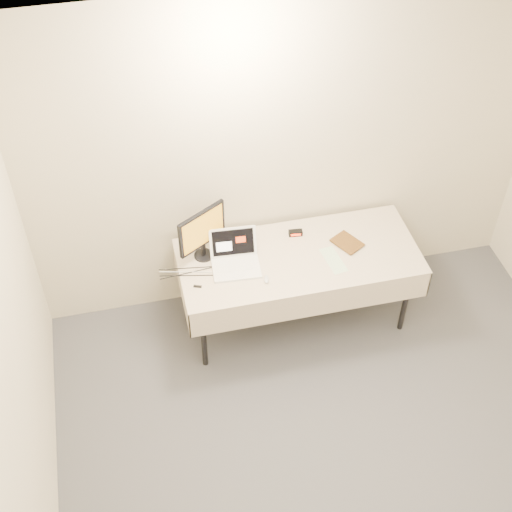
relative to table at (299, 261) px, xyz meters
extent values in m
cube|color=beige|center=(0.00, 0.45, 0.67)|extent=(4.00, 0.10, 2.70)
cylinder|color=black|center=(-0.82, -0.30, -0.33)|extent=(0.04, 0.04, 0.69)
cylinder|color=black|center=(0.82, -0.30, -0.33)|extent=(0.04, 0.04, 0.69)
cylinder|color=black|center=(-0.82, 0.29, -0.33)|extent=(0.04, 0.04, 0.69)
cylinder|color=black|center=(0.82, 0.29, -0.33)|extent=(0.04, 0.04, 0.69)
cube|color=gray|center=(0.00, 0.00, 0.03)|extent=(1.80, 0.75, 0.04)
cube|color=beige|center=(0.00, 0.00, 0.06)|extent=(1.86, 0.81, 0.01)
cube|color=beige|center=(0.00, -0.40, -0.07)|extent=(1.86, 0.01, 0.25)
cube|color=beige|center=(0.00, 0.40, -0.07)|extent=(1.86, 0.01, 0.25)
cube|color=beige|center=(-0.93, 0.00, -0.07)|extent=(0.01, 0.81, 0.25)
cube|color=beige|center=(0.93, 0.00, -0.07)|extent=(0.01, 0.81, 0.25)
cube|color=white|center=(-0.50, -0.04, 0.07)|extent=(0.38, 0.27, 0.02)
cube|color=white|center=(-0.49, 0.13, 0.19)|extent=(0.36, 0.12, 0.22)
cube|color=black|center=(-0.49, 0.13, 0.19)|extent=(0.32, 0.10, 0.19)
cylinder|color=black|center=(-0.72, 0.16, 0.07)|extent=(0.21, 0.21, 0.01)
cube|color=black|center=(-0.72, 0.16, 0.13)|extent=(0.04, 0.03, 0.11)
cube|color=black|center=(-0.72, 0.16, 0.34)|extent=(0.38, 0.25, 0.32)
cube|color=orange|center=(-0.72, 0.16, 0.34)|extent=(0.33, 0.20, 0.28)
imported|color=#8B5919|center=(0.33, 0.00, 0.18)|extent=(0.16, 0.10, 0.23)
cube|color=black|center=(0.03, 0.23, 0.08)|extent=(0.11, 0.06, 0.05)
cube|color=#FF300C|center=(0.03, 0.21, 0.08)|extent=(0.08, 0.01, 0.02)
ellipsoid|color=#BABABC|center=(-0.31, -0.20, 0.07)|extent=(0.06, 0.09, 0.02)
cube|color=#BCDEB0|center=(0.24, -0.11, 0.06)|extent=(0.16, 0.31, 0.00)
cube|color=black|center=(-0.82, -0.15, 0.07)|extent=(0.06, 0.04, 0.01)
camera|label=1|loc=(-1.20, -3.75, 3.90)|focal=50.00mm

